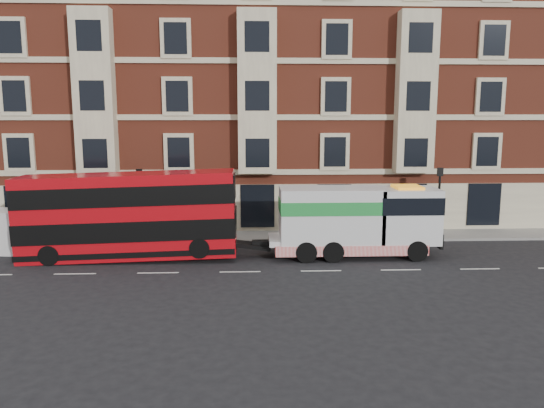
{
  "coord_description": "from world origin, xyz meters",
  "views": [
    {
      "loc": [
        0.51,
        -25.17,
        7.52
      ],
      "look_at": [
        1.74,
        4.0,
        2.72
      ],
      "focal_mm": 35.0,
      "sensor_mm": 36.0,
      "label": 1
    }
  ],
  "objects_px": {
    "double_decker_bus": "(128,214)",
    "box_van": "(6,232)",
    "tow_truck": "(354,220)",
    "pedestrian": "(82,225)"
  },
  "relations": [
    {
      "from": "pedestrian",
      "to": "box_van",
      "type": "bearing_deg",
      "value": -114.91
    },
    {
      "from": "double_decker_bus",
      "to": "tow_truck",
      "type": "distance_m",
      "value": 12.07
    },
    {
      "from": "tow_truck",
      "to": "pedestrian",
      "type": "xyz_separation_m",
      "value": [
        -15.79,
        3.97,
        -0.94
      ]
    },
    {
      "from": "double_decker_bus",
      "to": "box_van",
      "type": "bearing_deg",
      "value": 166.72
    },
    {
      "from": "double_decker_bus",
      "to": "tow_truck",
      "type": "xyz_separation_m",
      "value": [
        12.06,
        -0.0,
        -0.43
      ]
    },
    {
      "from": "double_decker_bus",
      "to": "pedestrian",
      "type": "xyz_separation_m",
      "value": [
        -3.74,
        3.97,
        -1.36
      ]
    },
    {
      "from": "double_decker_bus",
      "to": "box_van",
      "type": "height_order",
      "value": "double_decker_bus"
    },
    {
      "from": "double_decker_bus",
      "to": "pedestrian",
      "type": "distance_m",
      "value": 5.62
    },
    {
      "from": "box_van",
      "to": "pedestrian",
      "type": "xyz_separation_m",
      "value": [
        3.46,
        2.27,
        -0.11
      ]
    },
    {
      "from": "double_decker_bus",
      "to": "box_van",
      "type": "relative_size",
      "value": 2.38
    }
  ]
}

